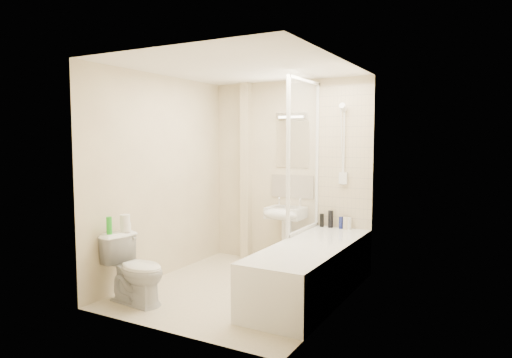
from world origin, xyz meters
The scene contains 24 objects.
floor centered at (0.00, 0.00, 0.00)m, with size 2.50×2.50×0.00m, color beige.
wall_back centered at (0.00, 1.25, 1.20)m, with size 2.20×0.02×2.40m, color beige.
wall_left centered at (-1.10, 0.00, 1.20)m, with size 0.02×2.50×2.40m, color beige.
wall_right centered at (1.10, 0.00, 1.20)m, with size 0.02×2.50×2.40m, color beige.
ceiling centered at (0.00, 0.00, 2.40)m, with size 2.20×2.50×0.02m, color white.
tile_back centered at (0.75, 1.24, 1.42)m, with size 0.70×0.01×1.75m, color beige.
tile_right centered at (1.09, 0.20, 1.42)m, with size 0.01×2.10×1.75m, color beige.
pipe_boxing centered at (-0.62, 1.19, 1.20)m, with size 0.12×0.12×2.40m, color beige.
splashback centered at (0.05, 1.24, 1.03)m, with size 0.60×0.01×0.30m, color beige.
mirror centered at (0.05, 1.24, 1.58)m, with size 0.46×0.01×0.60m, color white.
strip_light centered at (0.05, 1.22, 1.95)m, with size 0.42×0.07×0.07m, color silver.
bathtub centered at (0.75, 0.20, 0.29)m, with size 0.70×2.10×0.55m.
shower_screen centered at (0.40, 0.80, 1.45)m, with size 0.04×0.92×1.80m.
shower_fixture centered at (0.75, 1.19, 1.55)m, with size 0.10×0.16×0.99m.
pedestal_sink centered at (0.05, 1.01, 0.62)m, with size 0.46×0.44×0.89m.
bottle_black_a centered at (0.50, 1.16, 0.63)m, with size 0.05×0.05×0.16m, color black.
bottle_black_b centered at (0.61, 1.16, 0.66)m, with size 0.06×0.06×0.21m, color black.
bottle_blue centered at (0.74, 1.16, 0.62)m, with size 0.05×0.05×0.15m, color navy.
bottle_cream centered at (0.81, 1.16, 0.62)m, with size 0.07×0.07×0.15m, color beige.
bottle_white_b centered at (0.85, 1.16, 0.62)m, with size 0.05×0.05×0.15m, color silver.
toilet centered at (-0.72, -0.85, 0.35)m, with size 0.71×0.45×0.69m, color white.
toilet_roll_lower centered at (-0.94, -0.76, 0.74)m, with size 0.11×0.11×0.09m, color white.
toilet_roll_upper centered at (-0.94, -0.76, 0.83)m, with size 0.10×0.10×0.09m, color white.
green_bottle centered at (-0.98, -0.93, 0.78)m, with size 0.06×0.06×0.18m, color green.
Camera 1 is at (2.49, -4.19, 1.65)m, focal length 32.00 mm.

